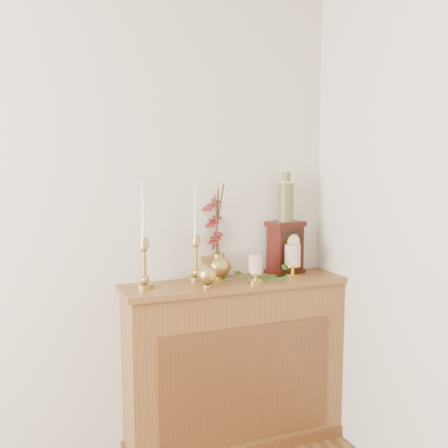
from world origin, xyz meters
name	(u,v)px	position (x,y,z in m)	size (l,w,h in m)	color
console_shelf	(236,368)	(1.40, 2.10, 0.44)	(1.24, 0.34, 0.93)	brown
candlestick_left	(144,254)	(0.90, 2.11, 1.10)	(0.09, 0.09, 0.53)	tan
candlestick_center	(196,250)	(1.20, 2.18, 1.10)	(0.09, 0.09, 0.51)	tan
bud_vase	(207,272)	(1.20, 2.00, 1.01)	(0.10, 0.10, 0.16)	tan
ginger_jar	(215,235)	(1.32, 2.22, 1.16)	(0.21, 0.23, 0.52)	tan
pillar_candle_left	(255,267)	(1.48, 2.01, 1.01)	(0.08, 0.08, 0.16)	gold
pillar_candle_right	(292,259)	(1.73, 2.08, 1.03)	(0.10, 0.10, 0.19)	gold
ivy_garland	(264,277)	(1.56, 2.07, 0.94)	(0.38, 0.18, 0.07)	#34742C
mantel_clock	(285,248)	(1.74, 2.17, 1.08)	(0.22, 0.18, 0.30)	#380E0B
ceramic_vase	(286,199)	(1.74, 2.18, 1.35)	(0.09, 0.09, 0.28)	#1A3424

